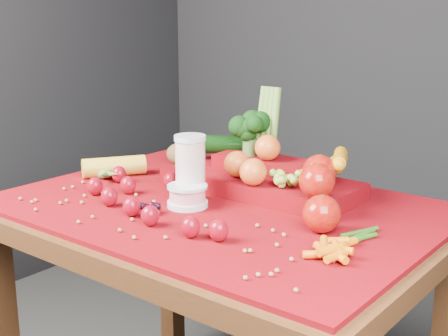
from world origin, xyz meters
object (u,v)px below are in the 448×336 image
Objects in this scene: milk_glass at (190,166)px; produce_mound at (271,172)px; yogurt_bowl at (187,195)px; table at (219,244)px.

produce_mound is at bearing 56.13° from milk_glass.
milk_glass reaches higher than yogurt_bowl.
produce_mound reaches higher than table.
table is 0.16m from yogurt_bowl.
milk_glass is at bearing 120.71° from yogurt_bowl.
yogurt_bowl reaches higher than table.
yogurt_bowl is at bearing -114.35° from produce_mound.
yogurt_bowl is (-0.05, -0.06, 0.14)m from table.
milk_glass is 0.28× the size of produce_mound.
yogurt_bowl is 0.17× the size of produce_mound.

